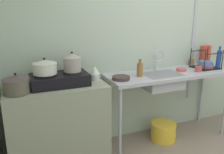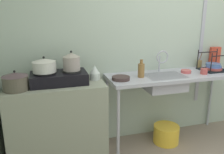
{
  "view_description": "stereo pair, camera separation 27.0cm",
  "coord_description": "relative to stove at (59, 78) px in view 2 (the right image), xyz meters",
  "views": [
    {
      "loc": [
        -1.88,
        -1.13,
        1.67
      ],
      "look_at": [
        -0.88,
        1.28,
        0.93
      ],
      "focal_mm": 38.19,
      "sensor_mm": 36.0,
      "label": 1
    },
    {
      "loc": [
        -1.62,
        -1.22,
        1.67
      ],
      "look_at": [
        -0.88,
        1.28,
        0.93
      ],
      "focal_mm": 38.19,
      "sensor_mm": 36.0,
      "label": 2
    }
  ],
  "objects": [
    {
      "name": "percolator",
      "position": [
        0.4,
        0.04,
        0.02
      ],
      "size": [
        0.12,
        0.12,
        0.16
      ],
      "color": "silver",
      "rests_on": "counter_concrete"
    },
    {
      "name": "counter_sink",
      "position": [
        1.38,
        -0.0,
        -0.14
      ],
      "size": [
        1.64,
        0.54,
        0.91
      ],
      "color": "#A9A8B7",
      "rests_on": "ground"
    },
    {
      "name": "small_bowl_on_drainboard",
      "position": [
        1.56,
        0.01,
        -0.05
      ],
      "size": [
        0.13,
        0.13,
        0.04
      ],
      "primitive_type": "cylinder",
      "color": "#C25051",
      "rests_on": "counter_sink"
    },
    {
      "name": "frying_pan",
      "position": [
        0.68,
        -0.05,
        -0.05
      ],
      "size": [
        0.2,
        0.2,
        0.04
      ],
      "primitive_type": "cylinder",
      "color": "#3D2C2B",
      "rests_on": "counter_sink"
    },
    {
      "name": "dish_rack",
      "position": [
        1.97,
        0.01,
        -0.02
      ],
      "size": [
        0.32,
        0.29,
        0.26
      ],
      "color": "black",
      "rests_on": "counter_sink"
    },
    {
      "name": "pot_on_right_burner",
      "position": [
        0.14,
        0.0,
        0.17
      ],
      "size": [
        0.18,
        0.18,
        0.21
      ],
      "color": "#9E918C",
      "rests_on": "stove"
    },
    {
      "name": "faucet",
      "position": [
        1.27,
        0.1,
        0.12
      ],
      "size": [
        0.16,
        0.09,
        0.28
      ],
      "color": "#A9A8B7",
      "rests_on": "counter_sink"
    },
    {
      "name": "pot_on_left_burner",
      "position": [
        -0.14,
        0.0,
        0.15
      ],
      "size": [
        0.24,
        0.24,
        0.17
      ],
      "color": "silver",
      "rests_on": "stove"
    },
    {
      "name": "stove",
      "position": [
        0.0,
        0.0,
        0.0
      ],
      "size": [
        0.59,
        0.34,
        0.14
      ],
      "color": "black",
      "rests_on": "counter_concrete"
    },
    {
      "name": "pot_beside_stove",
      "position": [
        -0.42,
        -0.11,
        0.03
      ],
      "size": [
        0.25,
        0.25,
        0.2
      ],
      "color": "#514B3E",
      "rests_on": "counter_concrete"
    },
    {
      "name": "bucket_on_floor",
      "position": [
        1.32,
        -0.03,
        -0.86
      ],
      "size": [
        0.33,
        0.33,
        0.23
      ],
      "primitive_type": "cylinder",
      "color": "yellow",
      "rests_on": "ground"
    },
    {
      "name": "wall_metal_strip",
      "position": [
        1.93,
        0.26,
        0.52
      ],
      "size": [
        0.05,
        0.01,
        2.17
      ],
      "primitive_type": "cube",
      "color": "#A9A8B7"
    },
    {
      "name": "bottle_by_sink",
      "position": [
        0.94,
        -0.02,
        0.02
      ],
      "size": [
        0.08,
        0.08,
        0.21
      ],
      "color": "olive",
      "rests_on": "counter_sink"
    },
    {
      "name": "cereal_box",
      "position": [
        2.15,
        0.22,
        0.07
      ],
      "size": [
        0.14,
        0.07,
        0.27
      ],
      "primitive_type": "cube",
      "rotation": [
        0.0,
        0.0,
        -0.08
      ],
      "color": "#D34430",
      "rests_on": "counter_sink"
    },
    {
      "name": "counter_concrete",
      "position": [
        -0.04,
        0.0,
        -0.52
      ],
      "size": [
        1.04,
        0.54,
        0.91
      ],
      "primitive_type": "cube",
      "color": "gray",
      "rests_on": "ground"
    },
    {
      "name": "sink_basin",
      "position": [
        1.24,
        -0.04,
        -0.15
      ],
      "size": [
        0.47,
        0.34,
        0.18
      ],
      "primitive_type": "cube",
      "color": "#A9A8B7",
      "rests_on": "counter_sink"
    },
    {
      "name": "wall_back",
      "position": [
        1.47,
        0.32,
        0.38
      ],
      "size": [
        5.04,
        0.1,
        2.71
      ],
      "primitive_type": "cube",
      "color": "#ACBBAC",
      "rests_on": "ground"
    },
    {
      "name": "cup_by_rack",
      "position": [
        1.74,
        -0.11,
        -0.03
      ],
      "size": [
        0.09,
        0.09,
        0.07
      ],
      "primitive_type": "cylinder",
      "color": "#B54947",
      "rests_on": "counter_sink"
    },
    {
      "name": "utensil_jar",
      "position": [
        1.9,
        0.22,
        -0.01
      ],
      "size": [
        0.06,
        0.06,
        0.21
      ],
      "color": "olive",
      "rests_on": "counter_sink"
    }
  ]
}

